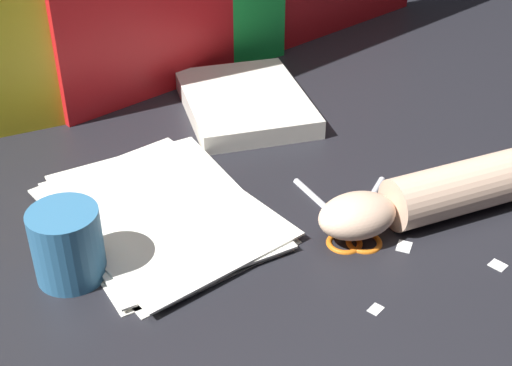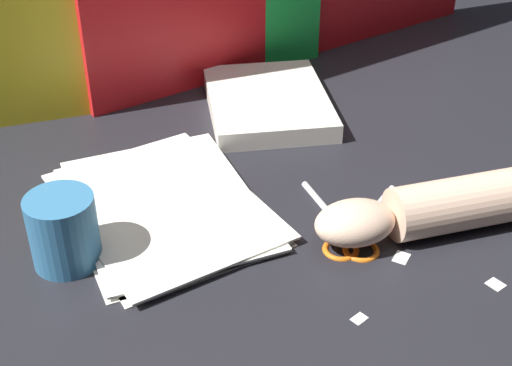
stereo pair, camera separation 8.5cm
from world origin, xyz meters
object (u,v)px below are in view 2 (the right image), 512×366
Objects in this scene: book_closed at (268,102)px; scissors at (350,230)px; hand_forearm at (458,204)px; mug at (63,230)px; paper_stack at (163,206)px.

book_closed reaches higher than scissors.
hand_forearm is at bearing -21.38° from scissors.
mug is (-0.38, -0.22, 0.03)m from book_closed.
paper_stack is 0.36m from hand_forearm.
scissors is at bearing -18.56° from mug.
hand_forearm is at bearing -80.90° from book_closed.
mug is at bearing 161.44° from scissors.
scissors is 2.06× the size of mug.
book_closed is at bearing 99.10° from hand_forearm.
hand_forearm is (0.06, -0.37, 0.02)m from book_closed.
scissors is 0.34m from mug.
book_closed is 0.33m from scissors.
hand_forearm reaches higher than scissors.
mug is (-0.44, 0.15, 0.01)m from hand_forearm.
book_closed is 3.31× the size of mug.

